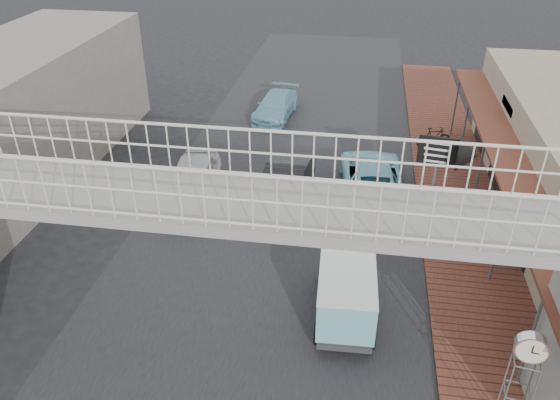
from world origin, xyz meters
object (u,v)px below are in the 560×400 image
(angkot_curb, at_px, (372,177))
(angkot_van, at_px, (347,285))
(motorcycle_far, at_px, (434,138))
(dark_sedan, at_px, (285,185))
(motorcycle_near, at_px, (433,233))
(white_hatchback, at_px, (192,182))
(angkot_far, at_px, (276,106))
(arrow_sign, at_px, (464,155))
(street_clock, at_px, (530,352))

(angkot_curb, xyz_separation_m, angkot_van, (-0.61, -7.13, 0.36))
(angkot_van, distance_m, motorcycle_far, 12.03)
(angkot_van, bearing_deg, angkot_curb, 82.60)
(dark_sedan, bearing_deg, motorcycle_near, -17.00)
(dark_sedan, distance_m, angkot_van, 6.46)
(white_hatchback, height_order, motorcycle_far, white_hatchback)
(angkot_far, relative_size, arrow_sign, 1.23)
(street_clock, bearing_deg, white_hatchback, 147.56)
(dark_sedan, height_order, angkot_curb, dark_sedan)
(angkot_curb, xyz_separation_m, angkot_far, (-4.96, 7.12, -0.10))
(white_hatchback, xyz_separation_m, angkot_far, (1.74, 8.72, -0.16))
(street_clock, bearing_deg, motorcycle_near, 107.87)
(motorcycle_far, relative_size, street_clock, 0.57)
(dark_sedan, height_order, angkot_far, dark_sedan)
(dark_sedan, distance_m, angkot_curb, 3.46)
(angkot_far, distance_m, angkot_van, 14.91)
(white_hatchback, relative_size, dark_sedan, 1.02)
(angkot_far, relative_size, angkot_van, 1.19)
(motorcycle_far, xyz_separation_m, street_clock, (0.47, -14.72, 1.84))
(white_hatchback, distance_m, angkot_curb, 6.89)
(arrow_sign, bearing_deg, motorcycle_far, 100.25)
(angkot_curb, height_order, motorcycle_far, angkot_curb)
(street_clock, bearing_deg, angkot_far, 123.95)
(angkot_van, bearing_deg, angkot_far, 104.48)
(white_hatchback, relative_size, street_clock, 1.61)
(angkot_curb, distance_m, motorcycle_far, 5.19)
(white_hatchback, bearing_deg, motorcycle_far, 26.05)
(angkot_far, distance_m, street_clock, 19.30)
(angkot_far, height_order, street_clock, street_clock)
(angkot_van, bearing_deg, street_clock, -42.31)
(arrow_sign, bearing_deg, white_hatchback, -173.67)
(street_clock, xyz_separation_m, arrow_sign, (-0.33, 8.25, 0.42))
(angkot_curb, bearing_deg, angkot_van, 80.86)
(dark_sedan, height_order, street_clock, street_clock)
(dark_sedan, xyz_separation_m, motorcycle_near, (5.30, -2.09, -0.18))
(motorcycle_near, height_order, motorcycle_far, motorcycle_far)
(arrow_sign, bearing_deg, angkot_curb, 153.32)
(motorcycle_near, bearing_deg, street_clock, 178.25)
(angkot_van, xyz_separation_m, motorcycle_far, (3.32, 11.56, -0.49))
(angkot_van, bearing_deg, motorcycle_far, 71.52)
(white_hatchback, xyz_separation_m, arrow_sign, (9.55, -0.45, 2.06))
(motorcycle_near, distance_m, arrow_sign, 2.73)
(dark_sedan, distance_m, motorcycle_near, 5.70)
(angkot_far, distance_m, arrow_sign, 12.24)
(angkot_curb, xyz_separation_m, arrow_sign, (2.84, -2.04, 2.12))
(white_hatchback, bearing_deg, dark_sedan, -0.71)
(motorcycle_near, xyz_separation_m, arrow_sign, (0.77, 1.29, 2.28))
(angkot_van, relative_size, motorcycle_far, 2.21)
(angkot_curb, bearing_deg, white_hatchback, 9.18)
(white_hatchback, relative_size, angkot_van, 1.28)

